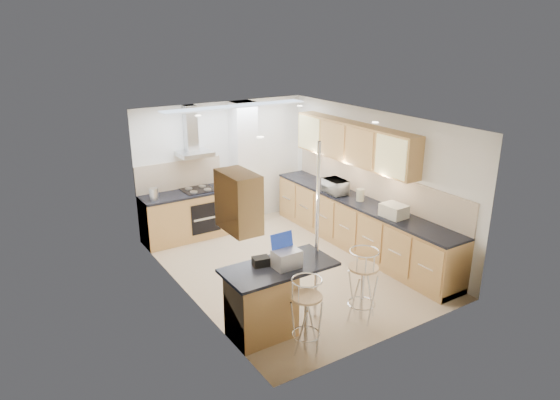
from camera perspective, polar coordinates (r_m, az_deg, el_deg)
ground at (r=8.52m, az=1.09°, el=-7.69°), size 4.80×4.80×0.00m
room_shell at (r=8.41m, az=1.59°, el=3.26°), size 3.64×4.84×2.51m
right_counter at (r=9.17m, az=8.96°, el=-2.76°), size 0.63×4.40×0.92m
back_counter at (r=9.65m, az=-10.56°, el=-1.73°), size 1.70×0.63×0.92m
peninsula at (r=6.68m, az=-0.11°, el=-11.11°), size 1.47×0.72×0.94m
microwave at (r=9.30m, az=6.37°, el=1.54°), size 0.34×0.49×0.26m
laptop at (r=6.38m, az=0.75°, el=-6.73°), size 0.34×0.25×0.23m
bag at (r=6.45m, az=-2.18°, el=-7.02°), size 0.24×0.19×0.12m
bar_stool_near at (r=6.29m, az=3.02°, el=-12.97°), size 0.49×0.49×1.00m
bar_stool_end at (r=6.97m, az=9.40°, el=-9.55°), size 0.59×0.59×1.05m
jar_a at (r=9.53m, az=6.20°, el=1.65°), size 0.15×0.15×0.16m
jar_b at (r=9.30m, az=7.34°, el=1.19°), size 0.14×0.14×0.17m
jar_c at (r=8.96m, az=9.16°, el=0.58°), size 0.14×0.14×0.22m
jar_d at (r=8.56m, az=12.47°, el=-0.82°), size 0.13×0.13×0.14m
bread_bin at (r=8.30m, az=12.89°, el=-1.21°), size 0.33×0.41×0.21m
kettle at (r=9.18m, az=-14.21°, el=0.67°), size 0.16×0.16×0.22m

